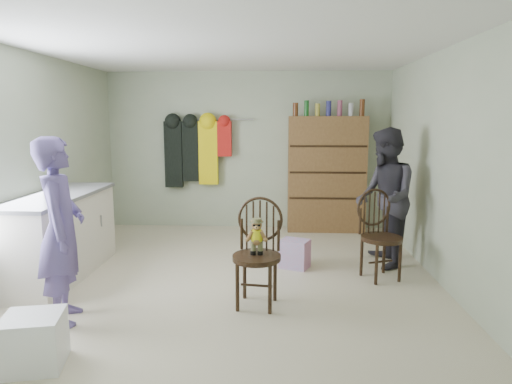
# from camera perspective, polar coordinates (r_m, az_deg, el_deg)

# --- Properties ---
(ground_plane) EXTENTS (5.00, 5.00, 0.00)m
(ground_plane) POSITION_cam_1_polar(r_m,az_deg,el_deg) (5.18, -2.93, -10.77)
(ground_plane) COLOR beige
(ground_plane) RESTS_ON ground
(room_walls) EXTENTS (5.00, 5.00, 5.00)m
(room_walls) POSITION_cam_1_polar(r_m,az_deg,el_deg) (5.40, -2.49, 7.18)
(room_walls) COLOR #B1BA9B
(room_walls) RESTS_ON ground
(counter) EXTENTS (0.64, 1.86, 0.94)m
(counter) POSITION_cam_1_polar(r_m,az_deg,el_deg) (5.58, -23.39, -5.00)
(counter) COLOR silver
(counter) RESTS_ON ground
(plastic_tub) EXTENTS (0.48, 0.46, 0.38)m
(plastic_tub) POSITION_cam_1_polar(r_m,az_deg,el_deg) (3.78, -26.05, -16.41)
(plastic_tub) COLOR white
(plastic_tub) RESTS_ON ground
(chair_front) EXTENTS (0.51, 0.51, 1.03)m
(chair_front) POSITION_cam_1_polar(r_m,az_deg,el_deg) (4.34, 0.21, -6.76)
(chair_front) COLOR #342012
(chair_front) RESTS_ON ground
(chair_far) EXTENTS (0.57, 0.57, 0.99)m
(chair_far) POSITION_cam_1_polar(r_m,az_deg,el_deg) (5.25, 15.10, -4.73)
(chair_far) COLOR #342012
(chair_far) RESTS_ON ground
(striped_bag) EXTENTS (0.39, 0.36, 0.34)m
(striped_bag) POSITION_cam_1_polar(r_m,az_deg,el_deg) (5.51, 4.88, -7.70)
(striped_bag) COLOR pink
(striped_bag) RESTS_ON ground
(person_left) EXTENTS (0.54, 0.68, 1.62)m
(person_left) POSITION_cam_1_polar(r_m,az_deg,el_deg) (4.29, -23.20, -4.46)
(person_left) COLOR #5D4D8E
(person_left) RESTS_ON ground
(person_right) EXTENTS (0.64, 0.82, 1.67)m
(person_right) POSITION_cam_1_polar(r_m,az_deg,el_deg) (5.63, 15.80, -0.71)
(person_right) COLOR #2D2B33
(person_right) RESTS_ON ground
(dresser) EXTENTS (1.20, 0.39, 2.05)m
(dresser) POSITION_cam_1_polar(r_m,az_deg,el_deg) (7.23, 8.79, 2.29)
(dresser) COLOR brown
(dresser) RESTS_ON ground
(coat_rack) EXTENTS (1.42, 0.12, 1.09)m
(coat_rack) POSITION_cam_1_polar(r_m,az_deg,el_deg) (7.36, -7.58, 5.09)
(coat_rack) COLOR #99999E
(coat_rack) RESTS_ON ground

